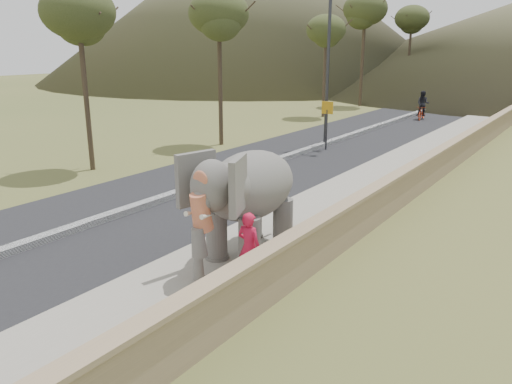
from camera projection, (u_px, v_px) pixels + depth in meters
ground at (205, 282)px, 10.99m from camera, size 160.00×160.00×0.00m
road at (267, 165)px, 21.60m from camera, size 7.00×120.00×0.03m
median at (267, 163)px, 21.58m from camera, size 0.35×120.00×0.22m
walkway at (377, 181)px, 18.84m from camera, size 3.00×120.00×0.15m
parapet at (422, 175)px, 17.80m from camera, size 0.30×120.00×1.10m
lamppost at (334, 48)px, 24.28m from camera, size 1.76×0.36×8.00m
signboard at (327, 117)px, 24.41m from camera, size 0.60×0.08×2.40m
hill_left at (250, 2)px, 72.02m from camera, size 60.00×60.00×22.00m
elephant_and_man at (251, 200)px, 11.93m from camera, size 2.27×3.74×2.62m
motorcyclist at (422, 109)px, 34.77m from camera, size 0.92×1.86×2.00m
trees at (490, 61)px, 33.59m from camera, size 48.28×44.66×9.47m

